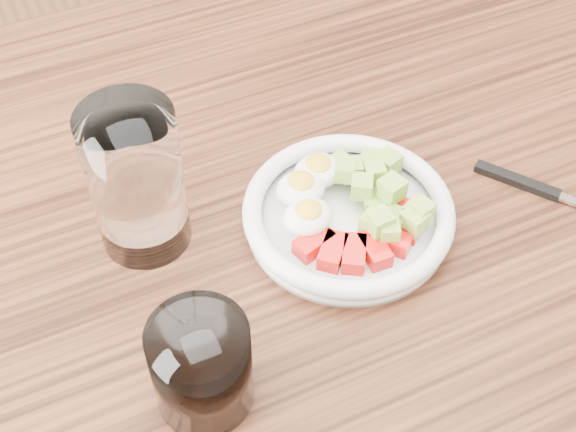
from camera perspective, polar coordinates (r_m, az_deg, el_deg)
The scene contains 5 objects.
dining_table at distance 0.82m, azimuth 0.93°, elevation -6.17°, with size 1.50×0.90×0.77m.
bowl at distance 0.74m, azimuth 4.28°, elevation 0.34°, with size 0.20×0.20×0.05m.
fork at distance 0.82m, azimuth 17.55°, elevation 1.81°, with size 0.12×0.15×0.01m.
water_glass at distance 0.70m, azimuth -10.74°, elevation 2.49°, with size 0.08×0.08×0.15m, color white.
coffee_glass at distance 0.62m, azimuth -6.16°, elevation -10.58°, with size 0.08×0.08×0.09m.
Camera 1 is at (-0.21, -0.42, 1.35)m, focal length 50.00 mm.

